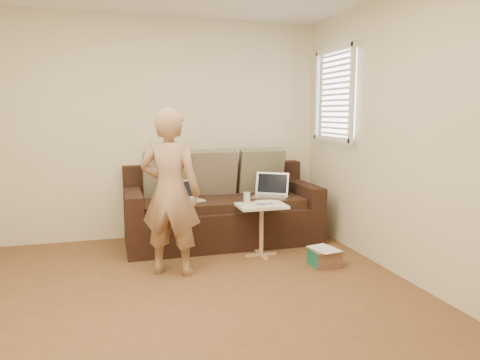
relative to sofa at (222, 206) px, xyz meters
The scene contains 17 objects.
floor 1.95m from the sofa, 111.33° to the right, with size 4.50×4.50×0.00m, color brown.
wall_back 1.21m from the sofa, 145.58° to the left, with size 4.00×4.00×0.00m, color beige.
wall_front 4.18m from the sofa, 99.77° to the right, with size 4.00×4.00×0.00m, color beige.
wall_right 2.37m from the sofa, 53.64° to the right, with size 4.50×4.50×0.00m, color beige.
window_blinds 1.81m from the sofa, 12.34° to the right, with size 0.12×0.88×1.08m, color white, non-canonical shape.
sofa is the anchor object (origin of this frame).
pillow_left 0.73m from the sofa, 160.61° to the left, with size 0.55×0.14×0.55m, color #68694D, non-canonical shape.
pillow_mid 0.43m from the sofa, 102.58° to the left, with size 0.55×0.14×0.55m, color brown, non-canonical shape.
pillow_right 0.70m from the sofa, 23.19° to the left, with size 0.55×0.14×0.55m, color #68694D, non-canonical shape.
laptop_silver 0.57m from the sofa, 13.66° to the right, with size 0.40×0.29×0.27m, color #B7BABC, non-canonical shape.
laptop_white 0.43m from the sofa, 165.80° to the right, with size 0.32×0.23×0.23m, color white, non-canonical shape.
person 1.20m from the sofa, 128.23° to the right, with size 0.57×0.38×1.55m, color #9D7956.
side_table 0.70m from the sofa, 66.72° to the right, with size 0.50×0.35×0.55m, color silver, non-canonical shape.
drinking_glass 0.59m from the sofa, 76.11° to the right, with size 0.07×0.07×0.12m, color silver, non-canonical shape.
scissors 0.73m from the sofa, 65.73° to the right, with size 0.18×0.10×0.02m, color silver, non-canonical shape.
paper_on_table 0.68m from the sofa, 58.50° to the right, with size 0.21×0.30×0.00m, color white, non-canonical shape.
striped_box 1.38m from the sofa, 55.16° to the right, with size 0.28×0.28×0.17m, color red, non-canonical shape.
Camera 1 is at (-0.53, -3.23, 1.50)m, focal length 33.89 mm.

